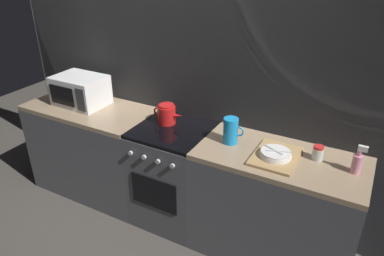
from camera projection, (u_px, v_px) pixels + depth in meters
ground_plane at (175, 215)px, 3.35m from camera, size 8.00×8.00×0.00m
back_wall at (191, 82)px, 3.06m from camera, size 3.60×0.05×2.40m
counter_left at (95, 149)px, 3.53m from camera, size 1.20×0.60×0.90m
stove_unit at (173, 175)px, 3.15m from camera, size 0.60×0.63×0.90m
counter_right at (274, 207)px, 2.76m from camera, size 1.20×0.60×0.90m
microwave at (80, 90)px, 3.33m from camera, size 0.46×0.35×0.27m
kettle at (167, 114)px, 3.00m from camera, size 0.28×0.15×0.17m
pitcher at (231, 131)px, 2.69m from camera, size 0.16×0.11×0.20m
dish_pile at (276, 155)px, 2.53m from camera, size 0.30×0.40×0.07m
spice_jar at (318, 153)px, 2.50m from camera, size 0.08×0.08×0.10m
spray_bottle at (357, 162)px, 2.34m from camera, size 0.08×0.06×0.20m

